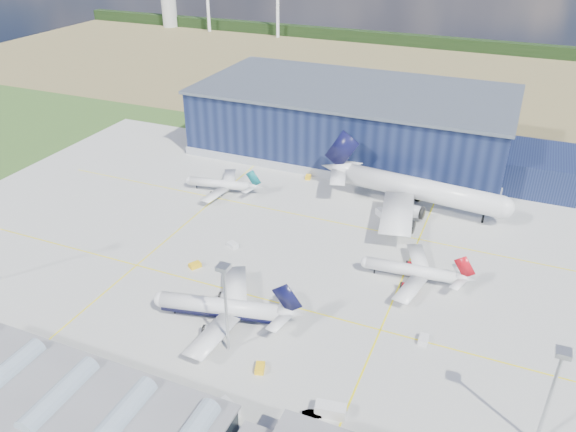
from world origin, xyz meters
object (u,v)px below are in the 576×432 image
object	(u,v)px
light_mast_east	(554,384)
airliner_widebody	(423,179)
light_mast_center	(225,295)
gse_van_c	(229,408)
car_b	(312,414)
gse_van_a	(330,410)
gse_cart_b	(233,245)
gse_cart_a	(424,340)
airstair	(287,298)
airliner_red	(411,265)
gse_tug_c	(308,177)
gse_tug_a	(260,368)
gse_tug_b	(195,265)
gse_van_b	(382,213)
airliner_regional	(220,180)
hangar	(360,124)
airliner_navy	(219,299)

from	to	relation	value
light_mast_east	airliner_widebody	size ratio (longest dim) A/B	0.35
light_mast_center	gse_van_c	bearing A→B (deg)	-61.58
light_mast_center	car_b	size ratio (longest dim) A/B	5.79
gse_van_a	gse_cart_b	distance (m)	67.10
gse_cart_a	light_mast_east	bearing A→B (deg)	-39.83
airstair	light_mast_east	bearing A→B (deg)	-17.84
airliner_red	gse_tug_c	world-z (taller)	airliner_red
gse_van_a	car_b	world-z (taller)	gse_van_a
gse_tug_a	gse_tug_b	xyz separation A→B (m)	(-33.75, 28.73, 0.02)
light_mast_center	gse_tug_a	bearing A→B (deg)	-18.54
light_mast_center	gse_van_b	distance (m)	77.62
car_b	airliner_regional	bearing A→B (deg)	15.12
airliner_widebody	car_b	xyz separation A→B (m)	(-1.72, -95.41, -10.08)
hangar	gse_van_b	distance (m)	56.33
gse_tug_b	gse_van_c	xyz separation A→B (m)	(33.05, -41.59, 0.48)
hangar	airliner_navy	world-z (taller)	hangar
airliner_regional	gse_van_c	world-z (taller)	airliner_regional
gse_cart_a	gse_van_b	world-z (taller)	gse_van_b
airliner_red	light_mast_center	bearing A→B (deg)	48.85
hangar	gse_tug_a	distance (m)	129.48
gse_cart_b	gse_van_c	distance (m)	61.93
gse_tug_a	gse_cart_a	distance (m)	38.47
airliner_red	gse_cart_b	size ratio (longest dim) A/B	9.17
light_mast_center	gse_cart_a	world-z (taller)	light_mast_center
airliner_regional	airliner_widebody	bearing A→B (deg)	-176.37
airliner_widebody	gse_van_c	xyz separation A→B (m)	(-17.28, -101.00, -9.58)
gse_tug_b	light_mast_center	bearing A→B (deg)	-15.20
gse_van_b	gse_cart_b	bearing A→B (deg)	175.58
light_mast_center	light_mast_east	distance (m)	65.00
light_mast_center	gse_tug_a	size ratio (longest dim) A/B	7.26
gse_van_a	gse_cart_b	world-z (taller)	gse_van_a
light_mast_center	gse_tug_c	bearing A→B (deg)	100.13
airliner_navy	gse_van_a	xyz separation A→B (m)	(34.31, -17.38, -4.81)
hangar	gse_tug_b	distance (m)	101.29
gse_cart_a	gse_van_c	distance (m)	47.76
airliner_navy	gse_cart_a	bearing A→B (deg)	-178.85
hangar	gse_cart_a	world-z (taller)	hangar
gse_tug_b	airliner_widebody	bearing A→B (deg)	80.90
gse_cart_a	airliner_red	bearing A→B (deg)	108.62
airliner_red	gse_tug_b	size ratio (longest dim) A/B	9.74
airliner_regional	gse_cart_a	world-z (taller)	airliner_regional
airliner_navy	gse_cart_b	xyz separation A→B (m)	(-12.82, 30.37, -5.42)
gse_cart_b	gse_van_a	bearing A→B (deg)	-108.89
airliner_regional	gse_van_a	size ratio (longest dim) A/B	4.66
gse_cart_b	gse_tug_c	bearing A→B (deg)	22.97
airliner_red	airliner_regional	bearing A→B (deg)	-24.89
gse_van_a	gse_cart_b	bearing A→B (deg)	35.04
airliner_widebody	gse_cart_b	distance (m)	65.52
gse_tug_b	airstair	xyz separation A→B (m)	(29.76, -4.71, 0.83)
light_mast_east	gse_van_b	xyz separation A→B (m)	(-48.94, 74.58, -14.31)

